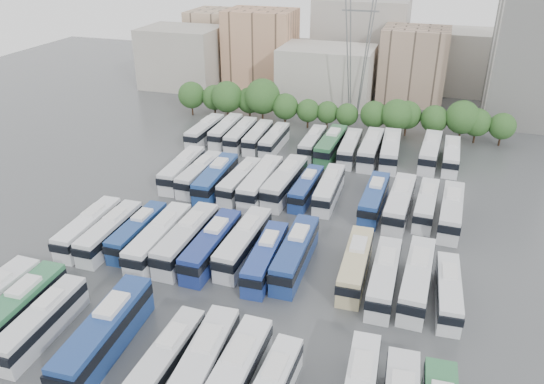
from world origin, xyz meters
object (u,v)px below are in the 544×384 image
(bus_r3_s9, at_px, (371,148))
(bus_r2_s6, at_px, (285,182))
(bus_r3_s4, at_px, (274,140))
(bus_r1_s12, at_px, (417,278))
(bus_r2_s2, at_px, (200,174))
(bus_r3_s3, at_px, (258,137))
(bus_r3_s0, at_px, (205,131))
(bus_r2_s1, at_px, (182,169))
(bus_r2_s3, at_px, (216,178))
(bus_r0_s7, at_px, (202,367))
(bus_r3_s13, at_px, (451,155))
(apartment_tower, at_px, (531,57))
(bus_r2_s7, at_px, (306,188))
(bus_r2_s10, at_px, (374,198))
(bus_r0_s4, at_px, (105,333))
(bus_r1_s13, at_px, (448,291))
(bus_r3_s10, at_px, (390,150))
(bus_r0_s1, at_px, (16,311))
(bus_r1_s4, at_px, (187,239))
(bus_r1_s3, at_px, (159,238))
(bus_r3_s6, at_px, (313,143))
(bus_r0_s6, at_px, (166,360))
(bus_r2_s8, at_px, (329,189))
(bus_r1_s1, at_px, (110,232))
(bus_r1_s0, at_px, (89,228))
(bus_r2_s13, at_px, (451,211))
(bus_r3_s12, at_px, (430,151))
(bus_r1_s10, at_px, (356,264))
(bus_r2_s4, at_px, (240,181))
(bus_r2_s5, at_px, (261,182))
(bus_r1_s5, at_px, (212,245))
(bus_r1_s11, at_px, (384,277))
(bus_r1_s2, at_px, (138,231))
(bus_r0_s2, at_px, (42,322))
(bus_r2_s11, at_px, (400,203))
(bus_r3_s7, at_px, (331,145))
(bus_r1_s8, at_px, (295,253))
(bus_r0_s8, at_px, (233,379))
(bus_r1_s7, at_px, (266,257))
(bus_r1_s6, at_px, (244,242))

(bus_r3_s9, bearing_deg, bus_r2_s6, -120.57)
(bus_r3_s4, bearing_deg, bus_r1_s12, -52.62)
(bus_r2_s2, height_order, bus_r3_s3, bus_r2_s2)
(bus_r3_s0, bearing_deg, bus_r2_s1, -76.47)
(bus_r2_s1, bearing_deg, bus_r2_s3, -16.00)
(bus_r0_s7, relative_size, bus_r3_s13, 1.09)
(apartment_tower, relative_size, bus_r2_s7, 2.36)
(bus_r2_s1, bearing_deg, bus_r2_s10, -3.60)
(bus_r0_s4, distance_m, bus_r2_s1, 37.01)
(bus_r1_s13, distance_m, bus_r3_s10, 37.73)
(bus_r0_s1, bearing_deg, bus_r1_s4, 58.11)
(bus_r0_s4, relative_size, bus_r3_s9, 1.07)
(bus_r1_s3, height_order, bus_r3_s6, bus_r1_s3)
(bus_r0_s6, height_order, bus_r2_s7, bus_r0_s6)
(bus_r2_s8, bearing_deg, bus_r1_s1, -140.05)
(bus_r1_s0, xyz_separation_m, bus_r2_s13, (42.79, 17.96, 0.10))
(bus_r3_s4, bearing_deg, bus_r0_s6, -82.74)
(bus_r1_s4, height_order, bus_r3_s12, bus_r1_s4)
(bus_r1_s0, height_order, bus_r2_s7, bus_r1_s0)
(bus_r0_s7, bearing_deg, bus_r1_s10, 60.46)
(bus_r2_s4, height_order, bus_r2_s13, bus_r2_s13)
(bus_r2_s10, height_order, bus_r3_s0, bus_r3_s0)
(bus_r2_s5, height_order, bus_r3_s0, bus_r2_s5)
(bus_r0_s4, xyz_separation_m, bus_r3_s6, (6.54, 52.95, -0.36))
(bus_r3_s12, bearing_deg, bus_r3_s6, -173.09)
(bus_r1_s5, relative_size, bus_r2_s1, 1.02)
(bus_r1_s11, height_order, bus_r2_s5, bus_r2_s5)
(bus_r1_s10, bearing_deg, bus_r2_s2, 146.19)
(bus_r1_s2, distance_m, bus_r1_s12, 33.39)
(bus_r0_s2, bearing_deg, bus_r2_s8, 59.84)
(bus_r2_s11, height_order, bus_r3_s7, bus_r2_s11)
(bus_r1_s8, bearing_deg, bus_r0_s7, -99.19)
(bus_r2_s11, relative_size, bus_r3_s10, 0.99)
(bus_r0_s6, distance_m, bus_r2_s10, 38.21)
(bus_r2_s4, relative_size, bus_r3_s4, 1.05)
(bus_r2_s8, bearing_deg, bus_r3_s3, 133.68)
(bus_r0_s7, xyz_separation_m, bus_r2_s3, (-13.59, 35.11, 0.01))
(bus_r0_s8, bearing_deg, bus_r2_s11, 75.16)
(bus_r2_s2, height_order, bus_r3_s4, bus_r2_s2)
(bus_r0_s2, height_order, bus_r3_s6, bus_r0_s2)
(bus_r3_s12, bearing_deg, bus_r2_s2, -146.90)
(bus_r3_s7, xyz_separation_m, bus_r3_s10, (9.93, 0.67, 0.04))
(apartment_tower, distance_m, bus_r0_s4, 92.24)
(apartment_tower, xyz_separation_m, bus_r1_s7, (-32.25, -64.66, -11.20))
(bus_r1_s11, xyz_separation_m, bus_r1_s12, (3.36, 0.61, 0.10))
(bus_r2_s8, bearing_deg, bus_r0_s8, -90.71)
(bus_r1_s5, xyz_separation_m, bus_r2_s10, (16.44, 17.91, -0.10))
(bus_r1_s6, bearing_deg, bus_r0_s1, -130.65)
(bus_r1_s1, bearing_deg, bus_r3_s12, 46.03)
(bus_r0_s8, relative_size, bus_r3_s6, 1.12)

